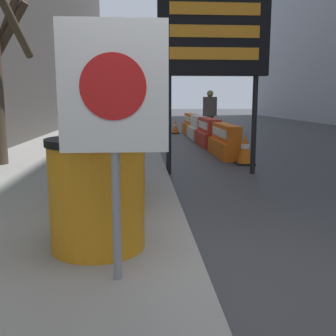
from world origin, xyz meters
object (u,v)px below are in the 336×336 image
warning_sign (114,103)px  jersey_barrier_red_striped (209,133)px  jersey_barrier_orange_far (225,142)px  pedestrian_worker (210,108)px  jersey_barrier_orange_near (191,125)px  traffic_cone_mid (162,124)px  message_board (214,33)px  traffic_cone_far (175,127)px  barrel_drum_back (116,157)px  barrel_drum_middle (109,171)px  jersey_barrier_white (199,129)px  traffic_cone_near (245,149)px  barrel_drum_foreground (97,193)px  pedestrian_passerby (210,110)px  traffic_light_near_curb (164,66)px

warning_sign → jersey_barrier_red_striped: (2.37, 9.74, -1.04)m
jersey_barrier_orange_far → pedestrian_worker: (1.45, 10.51, 0.65)m
jersey_barrier_orange_near → traffic_cone_mid: bearing=132.6°
warning_sign → jersey_barrier_red_striped: 10.07m
traffic_cone_mid → message_board: bearing=-88.2°
traffic_cone_far → barrel_drum_back: bearing=-99.3°
warning_sign → barrel_drum_middle: bearing=96.1°
jersey_barrier_white → barrel_drum_back: bearing=-105.5°
barrel_drum_back → jersey_barrier_orange_far: barrel_drum_back is taller
barrel_drum_back → message_board: message_board is taller
jersey_barrier_white → traffic_cone_mid: (-1.15, 3.47, -0.03)m
traffic_cone_near → pedestrian_worker: size_ratio=0.42×
message_board → traffic_cone_far: (0.15, 9.36, -2.36)m
jersey_barrier_orange_near → traffic_cone_near: jersey_barrier_orange_near is taller
warning_sign → jersey_barrier_white: size_ratio=0.92×
jersey_barrier_red_striped → traffic_cone_far: (-0.66, 4.45, -0.08)m
barrel_drum_foreground → message_board: (1.76, 4.18, 2.01)m
jersey_barrier_orange_far → jersey_barrier_white: jersey_barrier_white is taller
message_board → jersey_barrier_orange_far: size_ratio=1.72×
traffic_cone_near → pedestrian_passerby: (0.23, 5.79, 0.70)m
jersey_barrier_red_striped → traffic_light_near_curb: bearing=95.9°
jersey_barrier_orange_far → jersey_barrier_red_striped: bearing=90.0°
barrel_drum_foreground → traffic_cone_near: (2.71, 5.23, -0.29)m
warning_sign → message_board: size_ratio=0.50×
message_board → traffic_cone_far: size_ratio=5.78×
jersey_barrier_white → pedestrian_worker: bearing=76.0°
jersey_barrier_white → jersey_barrier_orange_near: jersey_barrier_white is taller
jersey_barrier_white → traffic_cone_mid: bearing=108.3°
jersey_barrier_orange_far → pedestrian_worker: 10.63m
barrel_drum_back → barrel_drum_foreground: bearing=-90.9°
barrel_drum_foreground → jersey_barrier_white: barrel_drum_foreground is taller
traffic_light_near_curb → jersey_barrier_orange_far: bearing=-85.4°
warning_sign → jersey_barrier_white: bearing=78.8°
traffic_cone_near → pedestrian_passerby: bearing=87.8°
jersey_barrier_orange_far → jersey_barrier_red_striped: jersey_barrier_red_striped is taller
jersey_barrier_white → traffic_cone_near: (0.14, -6.05, -0.02)m
pedestrian_passerby → warning_sign: bearing=97.7°
jersey_barrier_orange_near → traffic_cone_far: bearing=177.1°
barrel_drum_middle → traffic_cone_near: size_ratio=1.33×
jersey_barrier_orange_far → barrel_drum_back: bearing=-119.5°
barrel_drum_middle → jersey_barrier_white: barrel_drum_middle is taller
pedestrian_passerby → jersey_barrier_red_striped: bearing=100.1°
barrel_drum_foreground → message_board: size_ratio=0.27×
warning_sign → pedestrian_worker: size_ratio=1.05×
barrel_drum_middle → jersey_barrier_red_striped: bearing=72.3°
barrel_drum_back → jersey_barrier_red_striped: barrel_drum_back is taller
warning_sign → jersey_barrier_orange_near: warning_sign is taller
jersey_barrier_orange_far → traffic_cone_mid: bearing=98.0°
jersey_barrier_red_striped → traffic_cone_far: 4.50m
jersey_barrier_red_striped → traffic_cone_far: jersey_barrier_red_striped is taller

